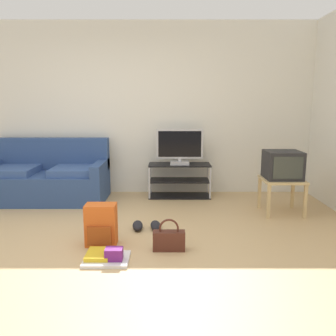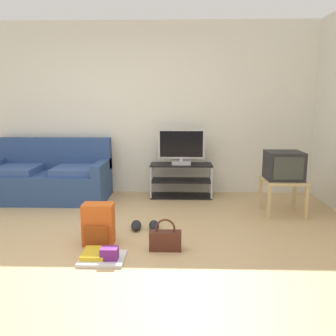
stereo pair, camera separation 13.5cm
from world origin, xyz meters
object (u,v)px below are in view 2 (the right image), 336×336
crt_tv (284,165)px  floor_tray (102,256)px  couch (50,178)px  handbag (165,239)px  flat_tv (181,147)px  side_table (283,185)px  backpack (98,224)px  tv_stand (181,180)px  sneakers_pair (145,225)px

crt_tv → floor_tray: (-2.09, -1.50, -0.61)m
floor_tray → couch: bearing=120.3°
handbag → crt_tv: bearing=39.8°
crt_tv → handbag: size_ratio=1.40×
flat_tv → crt_tv: size_ratio=1.56×
floor_tray → side_table: bearing=35.3°
crt_tv → handbag: crt_tv is taller
backpack → handbag: 0.72m
couch → tv_stand: size_ratio=1.87×
backpack → sneakers_pair: bearing=65.3°
backpack → tv_stand: bearing=85.3°
flat_tv → crt_tv: (1.33, -0.80, -0.14)m
couch → side_table: bearing=-11.2°
crt_tv → backpack: size_ratio=1.05×
handbag → sneakers_pair: 0.65m
side_table → crt_tv: 0.26m
couch → backpack: 2.10m
side_table → couch: bearing=168.8°
crt_tv → flat_tv: bearing=149.0°
handbag → flat_tv: bearing=85.3°
crt_tv → handbag: bearing=-140.2°
couch → floor_tray: bearing=-59.7°
tv_stand → backpack: bearing=-114.2°
tv_stand → flat_tv: (0.00, -0.02, 0.53)m
sneakers_pair → side_table: bearing=20.0°
tv_stand → sneakers_pair: size_ratio=2.68×
flat_tv → handbag: (-0.17, -2.05, -0.68)m
flat_tv → handbag: 2.17m
side_table → floor_tray: size_ratio=1.26×
side_table → handbag: side_table is taller
couch → sneakers_pair: size_ratio=5.00×
flat_tv → handbag: bearing=-94.7°
handbag → backpack: bearing=168.8°
flat_tv → side_table: bearing=-31.5°
flat_tv → side_table: size_ratio=1.36×
handbag → tv_stand: bearing=85.3°
flat_tv → handbag: flat_tv is taller
handbag → couch: bearing=134.1°
crt_tv → floor_tray: bearing=-144.4°
handbag → floor_tray: 0.64m
backpack → couch: bearing=142.5°
side_table → crt_tv: (0.00, 0.02, 0.26)m
side_table → handbag: bearing=-140.6°
couch → floor_tray: 2.50m
couch → floor_tray: couch is taller
side_table → backpack: 2.47m
flat_tv → floor_tray: size_ratio=1.71×
crt_tv → side_table: bearing=-90.0°
side_table → crt_tv: size_ratio=1.15×
tv_stand → sneakers_pair: 1.56m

